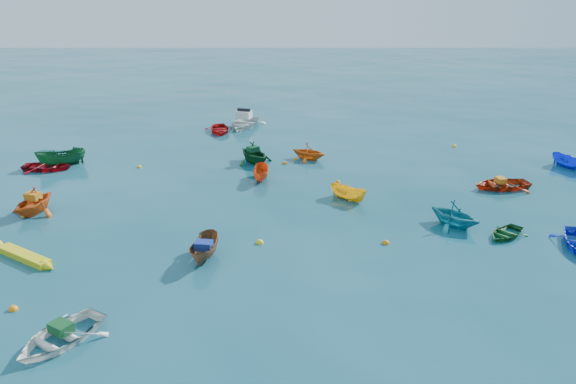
{
  "coord_description": "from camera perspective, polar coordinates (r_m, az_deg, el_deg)",
  "views": [
    {
      "loc": [
        -0.09,
        -25.13,
        11.91
      ],
      "look_at": [
        0.0,
        5.0,
        0.4
      ],
      "focal_mm": 35.0,
      "sensor_mm": 36.0,
      "label": 1
    }
  ],
  "objects": [
    {
      "name": "tarp_orange_b",
      "position": [
        36.18,
        20.78,
        1.14
      ],
      "size": [
        0.59,
        0.72,
        0.32
      ],
      "primitive_type": "cube",
      "rotation": [
        0.0,
        0.0,
        -1.41
      ],
      "color": "orange",
      "rests_on": "dinghy_red_ne"
    },
    {
      "name": "dinghy_red_nw",
      "position": [
        40.57,
        -23.22,
        2.1
      ],
      "size": [
        3.25,
        2.35,
        0.66
      ],
      "primitive_type": "imported",
      "rotation": [
        0.0,
        0.0,
        1.55
      ],
      "color": "red",
      "rests_on": "ground"
    },
    {
      "name": "dinghy_green_n",
      "position": [
        38.83,
        -3.46,
        3.01
      ],
      "size": [
        3.79,
        3.87,
        1.55
      ],
      "primitive_type": "imported",
      "rotation": [
        0.0,
        0.0,
        0.64
      ],
      "color": "#0F441F",
      "rests_on": "ground"
    },
    {
      "name": "dinghy_red_ne",
      "position": [
        36.39,
        20.82,
        0.39
      ],
      "size": [
        3.78,
        2.97,
        0.71
      ],
      "primitive_type": "imported",
      "rotation": [
        0.0,
        0.0,
        -1.41
      ],
      "color": "#B7300F",
      "rests_on": "ground"
    },
    {
      "name": "buoy_ye_d",
      "position": [
        39.08,
        -14.89,
        2.44
      ],
      "size": [
        0.32,
        0.32,
        0.32
      ],
      "primitive_type": "sphere",
      "color": "yellow",
      "rests_on": "ground"
    },
    {
      "name": "tarp_green_a",
      "position": [
        21.58,
        -22.06,
        -12.65
      ],
      "size": [
        0.94,
        0.88,
        0.37
      ],
      "primitive_type": "cube",
      "rotation": [
        0.0,
        0.0,
        -0.55
      ],
      "color": "#134C22",
      "rests_on": "dinghy_white_near"
    },
    {
      "name": "tarp_green_b",
      "position": [
        38.63,
        -3.58,
        4.39
      ],
      "size": [
        0.93,
        0.89,
        0.36
      ],
      "primitive_type": "cube",
      "rotation": [
        0.0,
        0.0,
        0.64
      ],
      "color": "#124827",
      "rests_on": "dinghy_green_n"
    },
    {
      "name": "buoy_ye_c",
      "position": [
        32.28,
        6.39,
        -0.88
      ],
      "size": [
        0.29,
        0.29,
        0.29
      ],
      "primitive_type": "sphere",
      "color": "yellow",
      "rests_on": "ground"
    },
    {
      "name": "sampan_green_far",
      "position": [
        41.11,
        -21.96,
        2.51
      ],
      "size": [
        3.44,
        2.41,
        1.25
      ],
      "primitive_type": "imported",
      "rotation": [
        0.0,
        0.0,
        -1.16
      ],
      "color": "#13552B",
      "rests_on": "ground"
    },
    {
      "name": "kayak_yellow",
      "position": [
        28.26,
        -25.17,
        -6.17
      ],
      "size": [
        3.63,
        2.65,
        0.4
      ],
      "primitive_type": null,
      "rotation": [
        0.0,
        0.0,
        0.99
      ],
      "color": "yellow",
      "rests_on": "ground"
    },
    {
      "name": "buoy_or_d",
      "position": [
        35.08,
        5.08,
        0.98
      ],
      "size": [
        0.3,
        0.3,
        0.3
      ],
      "primitive_type": "sphere",
      "color": "orange",
      "rests_on": "ground"
    },
    {
      "name": "buoy_ye_e",
      "position": [
        44.29,
        16.53,
        4.43
      ],
      "size": [
        0.36,
        0.36,
        0.36
      ],
      "primitive_type": "sphere",
      "color": "yellow",
      "rests_on": "ground"
    },
    {
      "name": "buoy_or_a",
      "position": [
        24.4,
        -26.12,
        -10.69
      ],
      "size": [
        0.36,
        0.36,
        0.36
      ],
      "primitive_type": "sphere",
      "color": "orange",
      "rests_on": "ground"
    },
    {
      "name": "sampan_blue_far",
      "position": [
        42.13,
        26.6,
        2.22
      ],
      "size": [
        2.16,
        2.74,
        1.01
      ],
      "primitive_type": "imported",
      "rotation": [
        0.0,
        0.0,
        0.53
      ],
      "color": "#112FDA",
      "rests_on": "ground"
    },
    {
      "name": "buoy_or_c",
      "position": [
        38.49,
        -0.33,
        2.88
      ],
      "size": [
        0.34,
        0.34,
        0.34
      ],
      "primitive_type": "sphere",
      "color": "orange",
      "rests_on": "ground"
    },
    {
      "name": "buoy_ye_b",
      "position": [
        33.17,
        -25.21,
        -2.24
      ],
      "size": [
        0.33,
        0.33,
        0.33
      ],
      "primitive_type": "sphere",
      "color": "yellow",
      "rests_on": "ground"
    },
    {
      "name": "motorboat_white",
      "position": [
        48.57,
        -4.46,
        6.65
      ],
      "size": [
        4.13,
        4.95,
        1.49
      ],
      "primitive_type": "imported",
      "rotation": [
        0.0,
        0.0,
        -0.29
      ],
      "color": "silver",
      "rests_on": "ground"
    },
    {
      "name": "dinghy_orange_w",
      "position": [
        33.42,
        -24.29,
        -1.92
      ],
      "size": [
        3.22,
        3.49,
        1.53
      ],
      "primitive_type": "imported",
      "rotation": [
        0.0,
        0.0,
        -0.28
      ],
      "color": "#D75414",
      "rests_on": "ground"
    },
    {
      "name": "sampan_brown_mid",
      "position": [
        25.96,
        -8.39,
        -6.65
      ],
      "size": [
        1.39,
        2.86,
        1.06
      ],
      "primitive_type": "imported",
      "rotation": [
        0.0,
        0.0,
        -0.13
      ],
      "color": "brown",
      "rests_on": "ground"
    },
    {
      "name": "sampan_orange_n",
      "position": [
        35.49,
        -2.72,
        1.28
      ],
      "size": [
        1.05,
        2.56,
        0.98
      ],
      "primitive_type": "imported",
      "rotation": [
        0.0,
        0.0,
        -0.04
      ],
      "color": "#D24713",
      "rests_on": "ground"
    },
    {
      "name": "dinghy_orange_far",
      "position": [
        39.53,
        2.11,
        3.36
      ],
      "size": [
        3.15,
        3.01,
        1.29
      ],
      "primitive_type": "imported",
      "rotation": [
        0.0,
        0.0,
        1.1
      ],
      "color": "orange",
      "rests_on": "ground"
    },
    {
      "name": "buoy_or_b",
      "position": [
        27.42,
        9.9,
        -5.18
      ],
      "size": [
        0.36,
        0.36,
        0.36
      ],
      "primitive_type": "sphere",
      "color": "orange",
      "rests_on": "ground"
    },
    {
      "name": "tarp_orange_a",
      "position": [
        33.13,
        -24.48,
        -0.38
      ],
      "size": [
        0.89,
        0.76,
        0.37
      ],
      "primitive_type": "cube",
      "rotation": [
        0.0,
        0.0,
        -0.28
      ],
      "color": "orange",
      "rests_on": "dinghy_orange_w"
    },
    {
      "name": "dinghy_white_near",
      "position": [
        21.82,
        -22.08,
        -13.93
      ],
      "size": [
        3.8,
        4.12,
        0.7
      ],
      "primitive_type": "imported",
      "rotation": [
        0.0,
        0.0,
        -0.55
      ],
      "color": "white",
      "rests_on": "ground"
    },
    {
      "name": "dinghy_green_e",
      "position": [
        29.78,
        21.19,
        -4.18
      ],
      "size": [
        2.9,
        2.87,
        0.49
      ],
      "primitive_type": "imported",
      "rotation": [
        0.0,
        0.0,
        -0.82
      ],
      "color": "#124F1C",
      "rests_on": "ground"
    },
    {
      "name": "tarp_blue_a",
      "position": [
        25.51,
        -8.56,
        -5.37
      ],
      "size": [
        0.83,
        0.67,
        0.37
      ],
      "primitive_type": "cube",
      "rotation": [
        0.0,
        0.0,
        -0.13
      ],
      "color": "navy",
      "rests_on": "sampan_brown_mid"
    },
    {
      "name": "ground",
      "position": [
        27.81,
        0.03,
        -4.45
      ],
      "size": [
        160.0,
        160.0,
        0.0
      ],
      "primitive_type": "plane",
      "color": "#0B4450",
      "rests_on": "ground"
    },
    {
      "name": "sampan_yellow_mid",
      "position": [
        32.45,
        6.12,
        -0.75
      ],
      "size": [
        2.43,
        2.3,
        0.94
      ],
      "primitive_type": "imported",
      "rotation": [
        0.0,
        0.0,
        0.84
      ],
      "color": "yellow",
      "rests_on": "ground"
    },
    {
      "name": "buoy_ye_a",
      "position": [
        27.09,
        -2.89,
        -5.21
      ],
      "size": [
        0.38,
        0.38,
        0.38
      ],
      "primitive_type": "sphere",
      "color": "yellow",
      "rests_on": "ground"
    },
    {
      "name": "buoy_or_e",
      "position": [
        39.39,
        0.72,
        3.31
      ],
      "size": [
        0.29,
        0.29,
        0.29
      ],
      "primitive_type": "sphere",
      "color": "orange",
      "rests_on": "ground"
    },
    {
      "name": "dinghy_red_far",
      "position": [
        46.98,
        -6.96,
        6.07
      ],
      "size": [
        2.9,
        3.63,
        0.67
      ],
      "primitive_type": "imported",
      "rotation": [
        0.0,
        0.0,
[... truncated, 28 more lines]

